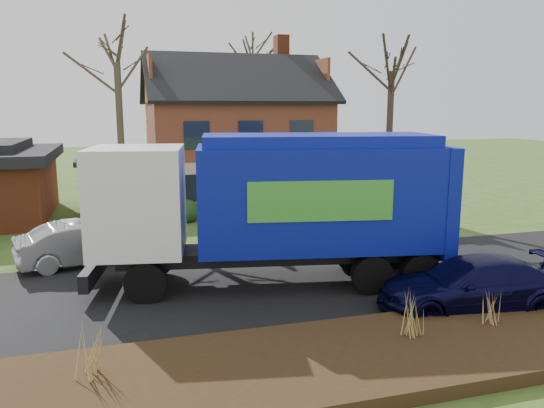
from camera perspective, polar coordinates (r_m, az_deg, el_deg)
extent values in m
plane|color=#324F1A|center=(16.17, -0.31, -8.77)|extent=(120.00, 120.00, 0.00)
cube|color=black|center=(16.17, -0.31, -8.74)|extent=(80.00, 7.00, 0.02)
cube|color=black|center=(11.50, 7.25, -16.38)|extent=(80.00, 3.50, 0.30)
cube|color=beige|center=(29.61, -4.03, 2.73)|extent=(9.00, 7.50, 2.70)
cube|color=#60291B|center=(29.37, -4.10, 8.05)|extent=(9.00, 7.50, 2.80)
cube|color=brown|center=(31.23, 1.00, 16.24)|extent=(0.70, 0.90, 1.60)
cube|color=beige|center=(28.47, -16.10, 1.93)|extent=(3.50, 5.50, 2.60)
cube|color=black|center=(28.30, -16.24, 4.77)|extent=(3.90, 5.90, 0.24)
cylinder|color=black|center=(15.08, -13.43, -8.18)|extent=(1.21, 0.59, 1.16)
cylinder|color=black|center=(17.30, -12.46, -5.71)|extent=(1.21, 0.59, 1.16)
cylinder|color=black|center=(15.58, 10.68, -7.46)|extent=(1.21, 0.59, 1.16)
cylinder|color=black|center=(17.74, 8.51, -5.17)|extent=(1.21, 0.59, 1.16)
cylinder|color=black|center=(16.05, 15.69, -7.14)|extent=(1.21, 0.59, 1.16)
cylinder|color=black|center=(18.15, 12.97, -4.97)|extent=(1.21, 0.59, 1.16)
cube|color=black|center=(16.07, 1.06, -5.34)|extent=(9.69, 3.01, 0.39)
cube|color=white|center=(15.74, -14.23, 0.45)|extent=(3.02, 3.20, 3.01)
cube|color=black|center=(15.93, -18.63, 0.96)|extent=(0.52, 2.43, 1.00)
cube|color=black|center=(16.45, -18.56, -6.74)|extent=(0.77, 2.80, 0.50)
cube|color=#0C1590|center=(15.86, 4.89, 0.82)|extent=(7.42, 3.99, 3.01)
cube|color=#0C1590|center=(15.66, 4.98, 6.87)|extent=(7.03, 3.60, 0.33)
cube|color=#0C1590|center=(16.94, 17.02, 0.63)|extent=(0.89, 2.87, 3.24)
cube|color=green|center=(14.44, 5.30, 0.30)|extent=(3.96, 0.75, 1.12)
cube|color=green|center=(17.19, 3.45, 1.96)|extent=(3.96, 0.75, 1.12)
imported|color=#A7A9AF|center=(19.18, -19.35, -3.96)|extent=(4.77, 2.67, 1.49)
imported|color=black|center=(15.00, 20.68, -8.13)|extent=(5.18, 2.68, 1.44)
cylinder|color=#463B2A|center=(24.54, -15.92, 6.02)|extent=(0.30, 0.30, 7.18)
cylinder|color=#3A2E22|center=(26.63, 12.45, 6.28)|extent=(0.32, 0.32, 6.98)
cylinder|color=#3A3223|center=(39.28, -2.03, 9.00)|extent=(0.33, 0.33, 8.63)
cone|color=tan|center=(10.84, -18.79, -14.80)|extent=(0.04, 0.04, 1.01)
cone|color=tan|center=(10.85, -19.71, -14.83)|extent=(0.04, 0.04, 1.01)
cone|color=tan|center=(10.83, -17.88, -14.77)|extent=(0.04, 0.04, 1.01)
cone|color=tan|center=(10.96, -18.77, -14.51)|extent=(0.04, 0.04, 1.01)
cone|color=tan|center=(10.72, -18.82, -15.10)|extent=(0.04, 0.04, 1.01)
cone|color=tan|center=(12.33, 14.87, -11.35)|extent=(0.04, 0.04, 1.04)
cone|color=tan|center=(12.25, 14.20, -11.46)|extent=(0.04, 0.04, 1.04)
cone|color=tan|center=(12.42, 15.53, -11.23)|extent=(0.04, 0.04, 1.04)
cone|color=tan|center=(12.44, 14.56, -11.14)|extent=(0.04, 0.04, 1.04)
cone|color=tan|center=(12.23, 15.19, -11.55)|extent=(0.04, 0.04, 1.04)
cone|color=tan|center=(13.66, 22.48, -10.15)|extent=(0.04, 0.04, 0.81)
cone|color=tan|center=(13.57, 22.00, -10.25)|extent=(0.04, 0.04, 0.81)
cone|color=tan|center=(13.74, 22.95, -10.06)|extent=(0.04, 0.04, 0.81)
cone|color=tan|center=(13.74, 22.18, -10.00)|extent=(0.04, 0.04, 0.81)
cone|color=tan|center=(13.57, 22.78, -10.30)|extent=(0.04, 0.04, 0.81)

